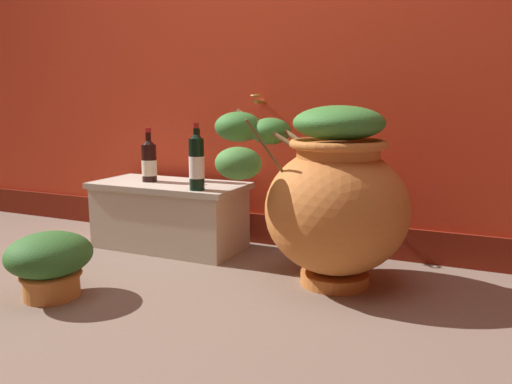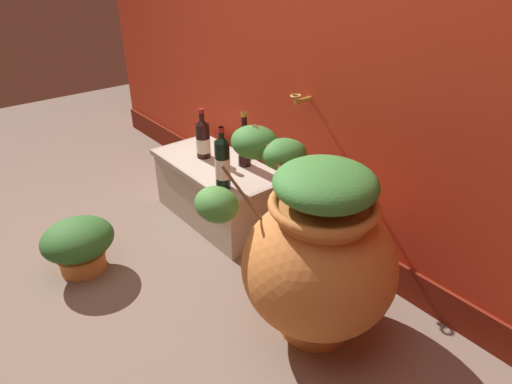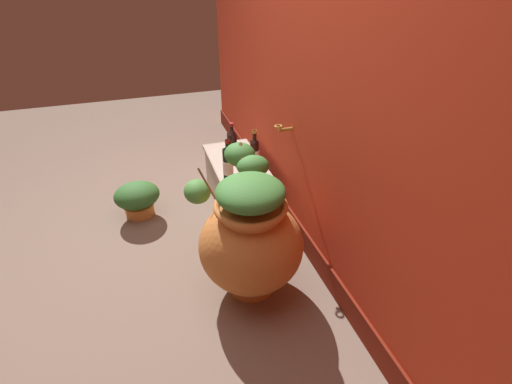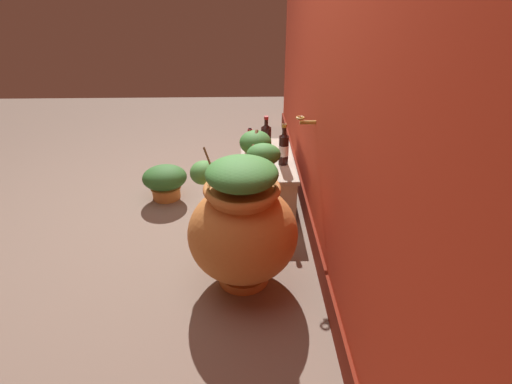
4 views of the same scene
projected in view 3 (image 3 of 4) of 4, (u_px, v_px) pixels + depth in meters
ground_plane at (143, 257)px, 2.60m from camera, size 7.00×7.00×0.00m
back_wall at (316, 51)px, 2.21m from camera, size 4.40×0.33×2.60m
terracotta_urn at (250, 235)px, 2.19m from camera, size 0.93×0.63×0.77m
stone_ledge at (238, 180)px, 3.10m from camera, size 0.83×0.40×0.36m
wine_bottle_left at (228, 163)px, 2.70m from camera, size 0.08×0.08×0.33m
wine_bottle_middle at (255, 152)px, 2.88m from camera, size 0.07×0.07×0.31m
wine_bottle_right at (232, 143)px, 3.05m from camera, size 0.08×0.08×0.29m
potted_shrub at (137, 198)px, 2.94m from camera, size 0.33×0.35×0.27m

